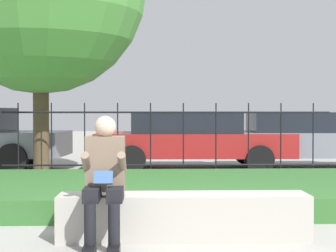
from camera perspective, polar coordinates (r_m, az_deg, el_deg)
ground_plane at (r=5.86m, az=1.36°, el=-11.40°), size 60.00×60.00×0.00m
stone_bench at (r=5.82m, az=1.59°, el=-9.41°), size 2.55×0.48×0.46m
person_seated_reader at (r=5.49m, az=-6.46°, el=-4.97°), size 0.42×0.73×1.26m
grass_berm at (r=8.21m, az=0.41°, el=-6.62°), size 8.17×3.42×0.29m
iron_fence at (r=10.54m, az=-0.11°, el=-1.41°), size 6.17×0.03×1.46m
car_parked_center at (r=12.64m, az=2.38°, el=-1.27°), size 4.37×2.05×1.28m
car_parked_right at (r=13.21m, az=14.46°, el=-1.20°), size 4.69×2.04×1.28m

